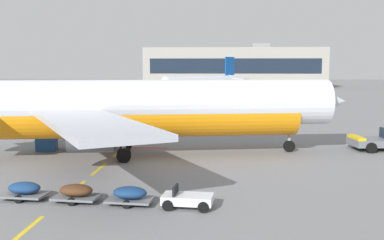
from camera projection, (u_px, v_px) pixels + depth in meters
The scene contains 7 objects.
ground at pixel (327, 125), 58.05m from camera, with size 400.00×400.00×0.00m, color slate.
apron_paint_markings at pixel (150, 126), 56.50m from camera, with size 8.00×95.84×0.01m.
airliner_foreground at pixel (142, 107), 37.68m from camera, with size 34.72×34.10×12.20m.
airliner_mid_left at pixel (202, 83), 114.39m from camera, with size 22.39×24.30×9.71m.
baggage_train at pixel (103, 194), 24.63m from camera, with size 11.69×2.66×1.14m.
uld_cargo_container at pixel (47, 141), 40.18m from camera, with size 1.80×1.77×1.60m.
terminal_satellite at pixel (234, 68), 159.50m from camera, with size 60.21×20.30×15.00m.
Camera 1 is at (26.66, -18.55, 7.29)m, focal length 43.28 mm.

